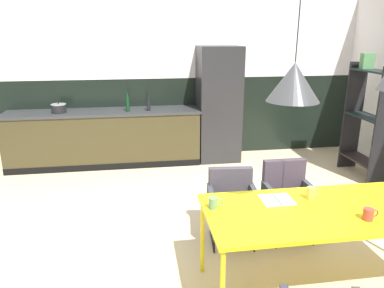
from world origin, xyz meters
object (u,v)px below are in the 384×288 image
mug_glass_clear (312,193)px  cooking_pot (59,108)px  refrigerator_column (218,104)px  armchair_corner_seat (287,190)px  open_shelf_unit (368,116)px  pendant_lamp_over_table_near (294,82)px  dining_table (327,213)px  mug_wide_latte (214,203)px  bottle_oil_tall (128,104)px  armchair_far_side (232,196)px  mug_dark_espresso (369,214)px  bottle_spice_small (149,105)px  open_book (277,200)px

mug_glass_clear → cooking_pot: size_ratio=0.53×
refrigerator_column → armchair_corner_seat: (0.18, -2.51, -0.44)m
refrigerator_column → open_shelf_unit: (1.98, -1.08, -0.02)m
mug_glass_clear → cooking_pot: cooking_pot is taller
pendant_lamp_over_table_near → dining_table: bearing=5.7°
mug_wide_latte → bottle_oil_tall: size_ratio=0.39×
armchair_far_side → mug_dark_espresso: (0.74, -1.11, 0.32)m
cooking_pot → bottle_spice_small: size_ratio=0.92×
dining_table → open_shelf_unit: (1.85, 2.32, 0.21)m
refrigerator_column → open_shelf_unit: bearing=-28.7°
open_book → bottle_oil_tall: 3.36m
pendant_lamp_over_table_near → mug_dark_espresso: bearing=-16.3°
refrigerator_column → mug_glass_clear: bearing=-88.8°
mug_glass_clear → open_shelf_unit: (1.91, 2.15, 0.12)m
refrigerator_column → armchair_far_side: bearing=-99.4°
cooking_pot → bottle_spice_small: (1.38, -0.07, 0.03)m
mug_dark_espresso → open_shelf_unit: bearing=56.9°
mug_glass_clear → pendant_lamp_over_table_near: size_ratio=0.12×
refrigerator_column → bottle_spice_small: refrigerator_column is taller
armchair_far_side → pendant_lamp_over_table_near: (0.15, -0.93, 1.28)m
mug_dark_espresso → bottle_oil_tall: bottle_oil_tall is taller
open_book → open_shelf_unit: bearing=44.0°
cooking_pot → bottle_spice_small: bottle_spice_small is taller
mug_wide_latte → mug_glass_clear: (0.84, 0.04, 0.01)m
armchair_corner_seat → bottle_oil_tall: bottle_oil_tall is taller
mug_dark_espresso → mug_glass_clear: 0.47m
mug_wide_latte → bottle_spice_small: bottle_spice_small is taller
armchair_corner_seat → mug_wide_latte: (-0.95, -0.77, 0.30)m
refrigerator_column → pendant_lamp_over_table_near: bearing=-94.4°
bottle_spice_small → open_shelf_unit: size_ratio=0.14×
cooking_pot → bottle_spice_small: bearing=-2.8°
cooking_pot → open_book: bearing=-53.9°
dining_table → pendant_lamp_over_table_near: bearing=-174.3°
bottle_oil_tall → mug_wide_latte: bearing=-77.3°
open_book → mug_glass_clear: (0.29, -0.02, 0.05)m
open_book → bottle_spice_small: bottle_spice_small is taller
cooking_pot → bottle_oil_tall: (1.06, -0.07, 0.06)m
armchair_corner_seat → open_shelf_unit: 2.33m
refrigerator_column → bottle_spice_small: 1.16m
mug_dark_espresso → refrigerator_column: bearing=95.2°
open_shelf_unit → armchair_corner_seat: bearing=-51.6°
refrigerator_column → open_shelf_unit: 2.26m
open_book → bottle_oil_tall: bearing=112.0°
refrigerator_column → bottle_oil_tall: size_ratio=6.34×
armchair_far_side → mug_dark_espresso: 1.37m
armchair_corner_seat → mug_glass_clear: size_ratio=6.64×
armchair_far_side → open_shelf_unit: open_shelf_unit is taller
open_book → mug_dark_espresso: mug_dark_espresso is taller
open_shelf_unit → open_book: bearing=-46.0°
mug_wide_latte → bottle_spice_small: size_ratio=0.47×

